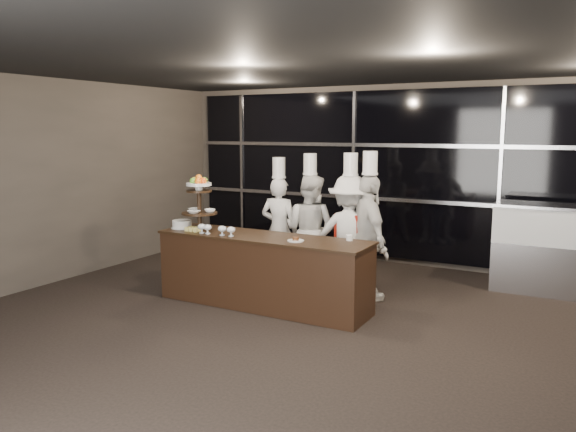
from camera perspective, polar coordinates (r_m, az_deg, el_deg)
The scene contains 14 objects.
room at distance 4.86m, azimuth -2.28°, elevation -0.19°, with size 10.00×10.00×10.00m.
window_wall at distance 9.41m, azimuth 13.50°, elevation 3.94°, with size 8.60×0.10×2.80m.
buffet_counter at distance 7.24m, azimuth -2.55°, elevation -5.57°, with size 2.84×0.74×0.92m.
display_stand at distance 7.64m, azimuth -9.01°, elevation 1.77°, with size 0.48×0.48×0.74m.
compotes at distance 7.26m, azimuth -7.38°, elevation -1.25°, with size 0.57×0.11×0.12m.
layer_cake at distance 7.82m, azimuth -10.72°, elevation -0.83°, with size 0.30×0.30×0.11m.
pastry_squares at distance 7.55m, azimuth -9.60°, elevation -1.33°, with size 0.19×0.13×0.05m.
small_plate at distance 6.79m, azimuth 0.78°, elevation -2.45°, with size 0.20×0.20×0.05m.
chef_cup at distance 6.86m, azimuth 6.26°, elevation -2.21°, with size 0.08×0.08×0.07m, color white.
display_case at distance 8.57m, azimuth 25.15°, elevation -2.63°, with size 1.50×0.66×1.24m.
chef_a at distance 8.42m, azimuth -0.91°, elevation -1.12°, with size 0.61×0.44×1.85m.
chef_b at distance 8.17m, azimuth 2.23°, elevation -1.32°, with size 0.81×0.64×1.92m.
chef_c at distance 7.68m, azimuth 6.26°, elevation -1.93°, with size 1.15×0.77×1.95m.
chef_d at distance 7.50m, azimuth 8.18°, elevation -2.05°, with size 0.96×1.01×1.98m.
Camera 1 is at (2.49, -4.11, 2.26)m, focal length 35.00 mm.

